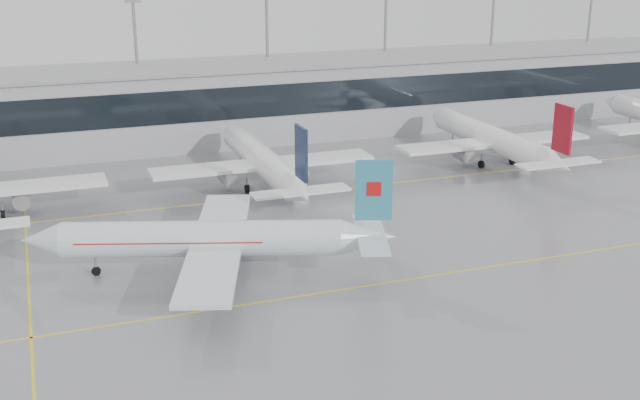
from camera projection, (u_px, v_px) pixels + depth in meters
name	position (u px, v px, depth m)	size (l,w,h in m)	color
ground	(363.00, 286.00, 76.38)	(320.00, 320.00, 0.00)	gray
taxi_line_main	(363.00, 286.00, 76.37)	(120.00, 0.25, 0.01)	yellow
taxi_line_north	(272.00, 196.00, 103.15)	(120.00, 0.25, 0.01)	yellow
taxi_line_cross	(28.00, 271.00, 79.93)	(0.25, 60.00, 0.01)	yellow
terminal	(214.00, 105.00, 129.85)	(180.00, 15.00, 12.00)	#9C9C9F
terminal_glass	(225.00, 104.00, 122.65)	(180.00, 0.20, 5.00)	black
terminal_roof	(212.00, 66.00, 127.93)	(182.00, 16.00, 0.40)	gray
light_masts	(204.00, 54.00, 132.93)	(156.40, 1.00, 22.60)	gray
air_canada_jet	(215.00, 239.00, 78.07)	(35.92, 29.33, 11.56)	silver
parked_jet_c	(263.00, 161.00, 105.29)	(29.64, 36.96, 11.72)	white
parked_jet_d	(494.00, 140.00, 116.77)	(29.64, 36.96, 11.72)	white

